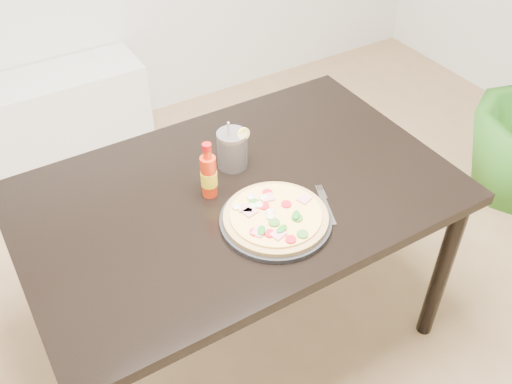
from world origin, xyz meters
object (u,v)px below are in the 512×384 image
hot_sauce_bottle (209,175)px  cola_cup (232,150)px  pizza (275,216)px  media_console (14,131)px  dining_table (237,209)px  fork (326,203)px  plate (276,221)px

hot_sauce_bottle → cola_cup: 0.16m
pizza → media_console: (-0.51, 1.72, -0.53)m
dining_table → hot_sauce_bottle: 0.18m
dining_table → pizza: size_ratio=4.39×
dining_table → media_console: (-0.48, 1.52, -0.42)m
hot_sauce_bottle → media_console: (-0.40, 1.50, -0.58)m
hot_sauce_bottle → cola_cup: size_ratio=1.03×
dining_table → fork: bearing=-44.7°
cola_cup → hot_sauce_bottle: bearing=-145.8°
plate → fork: size_ratio=1.88×
plate → media_console: 1.86m
dining_table → hot_sauce_bottle: size_ratio=7.08×
dining_table → plate: size_ratio=4.10×
pizza → fork: size_ratio=1.75×
hot_sauce_bottle → cola_cup: hot_sauce_bottle is taller
plate → hot_sauce_bottle: (-0.11, 0.22, 0.07)m
plate → pizza: size_ratio=1.07×
plate → cola_cup: (0.03, 0.31, 0.06)m
plate → cola_cup: cola_cup is taller
dining_table → pizza: pizza is taller
plate → pizza: (-0.00, 0.00, 0.02)m
pizza → cola_cup: 0.32m
fork → cola_cup: bearing=136.0°
dining_table → fork: fork is taller
hot_sauce_bottle → media_console: hot_sauce_bottle is taller
fork → media_console: (-0.69, 1.73, -0.50)m
dining_table → cola_cup: cola_cup is taller
pizza → hot_sauce_bottle: size_ratio=1.61×
cola_cup → media_console: cola_cup is taller
hot_sauce_bottle → pizza: bearing=-64.0°
plate → media_console: (-0.51, 1.72, -0.51)m
plate → hot_sauce_bottle: hot_sauce_bottle is taller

